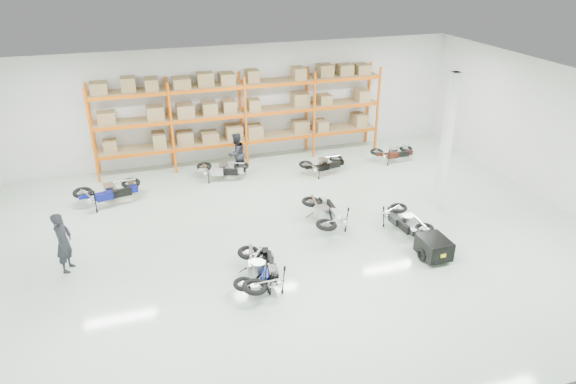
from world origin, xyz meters
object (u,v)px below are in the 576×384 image
object	(u,v)px
moto_blue_centre	(258,267)
moto_back_b	(222,166)
moto_black_far_left	(261,265)
moto_touring_right	(405,217)
moto_back_d	(394,150)
moto_silver_left	(326,209)
trailer	(434,247)
moto_back_c	(324,161)
person_left	(64,242)
person_back	(236,154)
moto_back_a	(108,188)

from	to	relation	value
moto_blue_centre	moto_back_b	size ratio (longest dim) A/B	0.94
moto_blue_centre	moto_black_far_left	distance (m)	0.11
moto_touring_right	moto_back_d	distance (m)	5.71
moto_silver_left	moto_back_d	bearing A→B (deg)	-134.45
trailer	moto_back_b	size ratio (longest dim) A/B	0.92
moto_blue_centre	moto_touring_right	xyz separation A→B (m)	(4.91, 1.21, 0.03)
moto_touring_right	moto_back_c	xyz separation A→B (m)	(-0.73, 4.90, -0.02)
moto_silver_left	person_left	bearing A→B (deg)	4.59
moto_back_b	person_back	xyz separation A→B (m)	(0.63, 0.34, 0.29)
trailer	moto_back_a	size ratio (longest dim) A/B	0.80
moto_blue_centre	moto_back_a	distance (m)	6.95
moto_silver_left	moto_back_d	size ratio (longest dim) A/B	1.19
moto_silver_left	trailer	bearing A→B (deg)	132.36
moto_back_a	moto_blue_centre	bearing A→B (deg)	-159.45
moto_blue_centre	moto_touring_right	world-z (taller)	moto_touring_right
moto_back_d	moto_back_c	bearing A→B (deg)	96.26
moto_blue_centre	moto_silver_left	bearing A→B (deg)	-111.60
moto_back_a	moto_back_c	distance (m)	7.81
moto_touring_right	moto_back_d	size ratio (longest dim) A/B	1.07
moto_blue_centre	moto_back_b	world-z (taller)	moto_back_b
moto_blue_centre	moto_silver_left	world-z (taller)	moto_silver_left
moto_silver_left	moto_black_far_left	xyz separation A→B (m)	(-2.69, -2.33, -0.00)
moto_blue_centre	moto_back_d	world-z (taller)	moto_blue_centre
moto_back_c	moto_back_d	distance (m)	3.13
moto_silver_left	moto_back_a	world-z (taller)	moto_back_a
moto_silver_left	moto_back_c	distance (m)	4.08
moto_back_a	person_left	distance (m)	3.94
moto_black_far_left	moto_blue_centre	bearing A→B (deg)	-23.79
moto_back_d	person_left	distance (m)	12.75
moto_silver_left	moto_back_a	distance (m)	7.34
moto_blue_centre	trailer	world-z (taller)	moto_blue_centre
moto_silver_left	trailer	world-z (taller)	moto_silver_left
moto_back_a	moto_back_c	xyz separation A→B (m)	(7.80, 0.19, -0.09)
moto_blue_centre	moto_touring_right	size ratio (longest dim) A/B	0.94
moto_touring_right	trailer	bearing A→B (deg)	-94.10
moto_back_a	person_back	distance (m)	4.80
moto_back_a	moto_back_c	bearing A→B (deg)	-99.50
moto_silver_left	moto_back_b	size ratio (longest dim) A/B	1.11
trailer	moto_back_c	size ratio (longest dim) A/B	0.96
moto_silver_left	trailer	xyz separation A→B (m)	(2.16, -2.68, -0.19)
moto_silver_left	moto_touring_right	xyz separation A→B (m)	(2.16, -1.08, -0.06)
moto_back_a	person_left	bearing A→B (deg)	153.03
trailer	moto_back_c	bearing A→B (deg)	96.13
moto_back_d	person_back	xyz separation A→B (m)	(-6.28, 0.70, 0.32)
person_left	person_back	size ratio (longest dim) A/B	1.06
moto_black_far_left	moto_touring_right	xyz separation A→B (m)	(4.85, 1.25, -0.06)
person_left	moto_back_a	bearing A→B (deg)	3.00
moto_black_far_left	person_back	distance (m)	7.20
moto_silver_left	moto_back_d	world-z (taller)	moto_silver_left
moto_back_d	person_left	world-z (taller)	person_left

